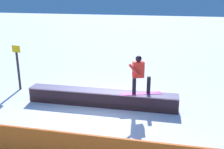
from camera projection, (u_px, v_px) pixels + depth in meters
name	position (u px, v px, depth m)	size (l,w,h in m)	color
ground_plane	(101.00, 105.00, 9.60)	(120.00, 120.00, 0.00)	white
grind_box	(101.00, 99.00, 9.52)	(5.76, 1.33, 0.60)	#251E29
snowboarder	(139.00, 74.00, 8.90)	(1.50, 0.92, 1.43)	#BC2B8E
safety_fence	(40.00, 149.00, 5.88)	(10.83, 0.06, 1.03)	orange
trail_marker	(18.00, 66.00, 11.05)	(0.40, 0.10, 2.00)	#262628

